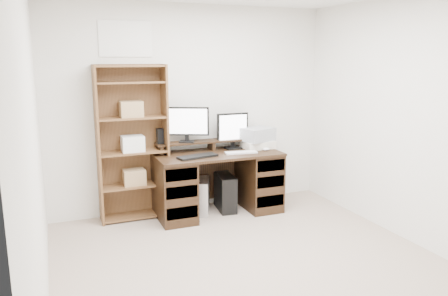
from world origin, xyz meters
TOP-DOWN VIEW (x-y plane):
  - room at (-0.00, 0.00)m, footprint 3.54×4.04m
  - desk at (0.20, 1.64)m, footprint 1.50×0.70m
  - riser_shelf at (0.20, 1.85)m, footprint 1.40×0.22m
  - monitor_wide at (-0.11, 1.84)m, footprint 0.50×0.25m
  - monitor_small at (0.47, 1.81)m, footprint 0.41×0.15m
  - speaker at (-0.44, 1.86)m, footprint 0.08×0.08m
  - keyboard_black at (-0.10, 1.49)m, footprint 0.49×0.24m
  - keyboard_white at (0.46, 1.52)m, footprint 0.39×0.16m
  - mouse at (0.81, 1.54)m, footprint 0.11×0.09m
  - printer at (0.78, 1.72)m, footprint 0.38×0.29m
  - basket at (0.78, 1.72)m, footprint 0.45×0.38m
  - tower_silver at (0.02, 1.72)m, footprint 0.33×0.46m
  - tower_black at (0.33, 1.70)m, footprint 0.24×0.47m
  - bookshelf at (-0.77, 1.86)m, footprint 0.80×0.30m

SIDE VIEW (x-z plane):
  - tower_silver at x=0.02m, z-range 0.00..0.42m
  - tower_black at x=0.33m, z-range 0.00..0.45m
  - desk at x=0.20m, z-range 0.01..0.76m
  - keyboard_white at x=0.46m, z-range 0.75..0.77m
  - keyboard_black at x=-0.10m, z-range 0.75..0.78m
  - mouse at x=0.81m, z-range 0.75..0.79m
  - printer at x=0.78m, z-range 0.75..0.84m
  - riser_shelf at x=0.20m, z-range 0.78..0.90m
  - bookshelf at x=-0.77m, z-range 0.02..1.82m
  - basket at x=0.78m, z-range 0.84..1.01m
  - speaker at x=-0.44m, z-range 0.87..1.05m
  - monitor_small at x=0.47m, z-range 0.77..1.22m
  - monitor_wide at x=-0.11m, z-range 0.90..1.32m
  - room at x=0.00m, z-range -0.02..2.52m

